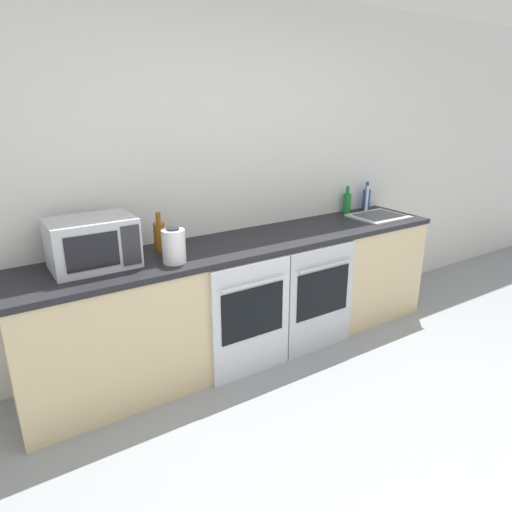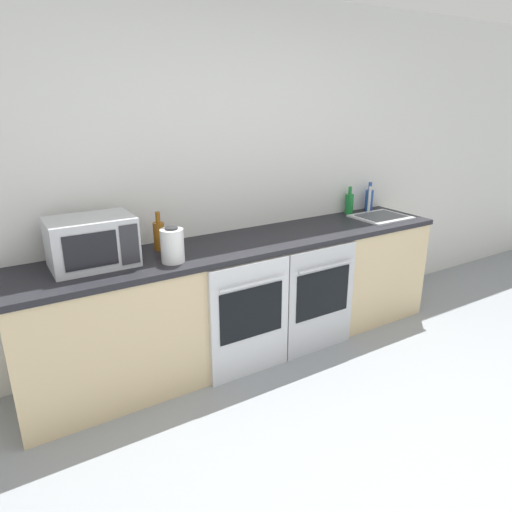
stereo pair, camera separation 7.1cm
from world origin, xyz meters
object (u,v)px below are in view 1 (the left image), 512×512
(bottle_green, at_px, (347,203))
(oven_right, at_px, (321,299))
(bottle_blue, at_px, (366,199))
(oven_left, at_px, (252,320))
(bottle_amber, at_px, (159,236))
(microwave, at_px, (93,243))
(kettle, at_px, (174,246))
(sink, at_px, (378,215))

(bottle_green, bearing_deg, oven_right, -143.41)
(bottle_blue, bearing_deg, oven_left, -161.04)
(bottle_amber, bearing_deg, microwave, -170.04)
(oven_left, xyz_separation_m, microwave, (-0.91, 0.38, 0.61))
(bottle_amber, bearing_deg, bottle_green, 3.15)
(bottle_blue, distance_m, kettle, 2.13)
(oven_left, bearing_deg, bottle_amber, 134.42)
(bottle_blue, height_order, sink, bottle_blue)
(bottle_blue, height_order, bottle_amber, bottle_amber)
(bottle_blue, bearing_deg, bottle_amber, -177.24)
(oven_left, xyz_separation_m, oven_right, (0.63, 0.00, 0.00))
(microwave, height_order, bottle_green, microwave)
(oven_right, distance_m, kettle, 1.24)
(oven_left, relative_size, sink, 1.85)
(bottle_amber, height_order, kettle, bottle_amber)
(bottle_blue, relative_size, kettle, 1.16)
(sink, bearing_deg, bottle_green, 116.95)
(oven_left, distance_m, microwave, 1.16)
(bottle_amber, bearing_deg, oven_left, -45.58)
(bottle_blue, bearing_deg, kettle, -169.68)
(oven_left, bearing_deg, microwave, 157.39)
(oven_right, xyz_separation_m, microwave, (-1.53, 0.38, 0.61))
(bottle_blue, bearing_deg, microwave, -175.93)
(microwave, xyz_separation_m, bottle_blue, (2.53, 0.18, -0.05))
(bottle_green, height_order, bottle_amber, bottle_amber)
(bottle_blue, distance_m, bottle_amber, 2.08)
(oven_right, bearing_deg, sink, 18.76)
(microwave, relative_size, kettle, 2.22)
(oven_left, relative_size, oven_right, 1.00)
(microwave, relative_size, bottle_amber, 1.88)
(bottle_amber, relative_size, sink, 0.59)
(oven_left, xyz_separation_m, bottle_green, (1.38, 0.56, 0.56))
(kettle, bearing_deg, bottle_blue, 10.32)
(oven_right, height_order, bottle_green, bottle_green)
(oven_left, bearing_deg, oven_right, 0.00)
(bottle_amber, bearing_deg, kettle, -93.39)
(microwave, bearing_deg, sink, -1.83)
(oven_right, height_order, sink, sink)
(bottle_green, distance_m, bottle_amber, 1.83)
(oven_right, bearing_deg, bottle_green, 36.59)
(oven_left, height_order, sink, sink)
(oven_right, bearing_deg, oven_left, 180.00)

